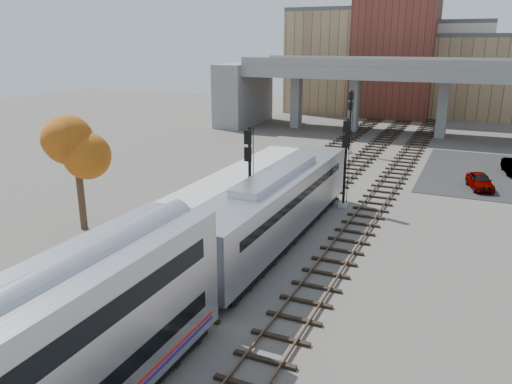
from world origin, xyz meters
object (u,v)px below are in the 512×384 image
Objects in this scene: locomotive at (277,204)px; signal_mast_mid at (345,166)px; signal_mast_far at (350,123)px; tree at (76,147)px; signal_mast_near at (249,183)px; car_a at (480,181)px.

signal_mast_mid is (2.00, 7.81, 0.76)m from locomotive.
signal_mast_mid is 18.42m from signal_mast_far.
tree is at bearing -141.74° from signal_mast_mid.
signal_mast_mid reaches higher than locomotive.
signal_mast_far is (0.00, 25.09, 0.02)m from signal_mast_near.
signal_mast_near reaches higher than signal_mast_mid.
tree is at bearing -154.96° from car_a.
car_a is (10.89, 16.76, -1.58)m from locomotive.
tree reaches higher than signal_mast_near.
locomotive is 2.38m from signal_mast_near.
tree is at bearing -165.14° from locomotive.
signal_mast_near reaches higher than car_a.
signal_mast_far is at bearing 102.86° from signal_mast_mid.
signal_mast_near is 25.09m from signal_mast_far.
signal_mast_far is 16.00m from car_a.
signal_mast_near is 20.82m from car_a.
signal_mast_far reaches higher than signal_mast_mid.
locomotive is at bearing -85.34° from signal_mast_far.
locomotive is 2.98× the size of signal_mast_mid.
car_a is (12.99, -9.01, -2.50)m from signal_mast_far.
locomotive is at bearing 14.86° from tree.
signal_mast_far is at bearing 71.26° from tree.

